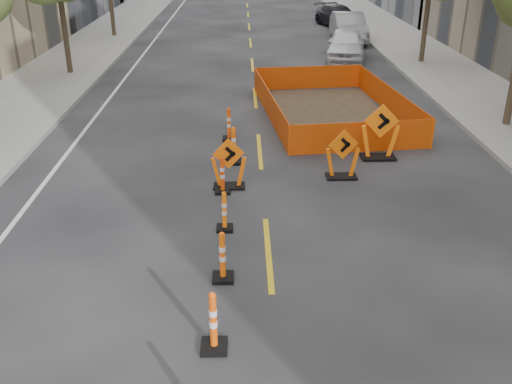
{
  "coord_description": "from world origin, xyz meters",
  "views": [
    {
      "loc": [
        -0.51,
        -6.24,
        6.16
      ],
      "look_at": [
        -0.24,
        4.65,
        1.1
      ],
      "focal_mm": 40.0,
      "sensor_mm": 36.0,
      "label": 1
    }
  ],
  "objects_px": {
    "channelizer_8": "(229,124)",
    "parked_car_near": "(346,45)",
    "channelizer_3": "(213,321)",
    "chevron_sign_right": "(380,132)",
    "channelizer_6": "(222,175)",
    "parked_car_mid": "(349,27)",
    "channelizer_5": "(224,211)",
    "channelizer_7": "(234,145)",
    "channelizer_4": "(222,256)",
    "parked_car_far": "(338,16)",
    "chevron_sign_center": "(343,154)",
    "chevron_sign_left": "(229,163)"
  },
  "relations": [
    {
      "from": "channelizer_3",
      "to": "chevron_sign_center",
      "type": "height_order",
      "value": "chevron_sign_center"
    },
    {
      "from": "chevron_sign_center",
      "to": "channelizer_6",
      "type": "bearing_deg",
      "value": -178.71
    },
    {
      "from": "channelizer_4",
      "to": "parked_car_mid",
      "type": "relative_size",
      "value": 0.21
    },
    {
      "from": "channelizer_8",
      "to": "parked_car_far",
      "type": "height_order",
      "value": "parked_car_far"
    },
    {
      "from": "channelizer_7",
      "to": "parked_car_near",
      "type": "relative_size",
      "value": 0.24
    },
    {
      "from": "channelizer_6",
      "to": "chevron_sign_left",
      "type": "bearing_deg",
      "value": 62.5
    },
    {
      "from": "chevron_sign_left",
      "to": "parked_car_mid",
      "type": "distance_m",
      "value": 22.07
    },
    {
      "from": "parked_car_near",
      "to": "parked_car_far",
      "type": "relative_size",
      "value": 0.95
    },
    {
      "from": "channelizer_7",
      "to": "channelizer_4",
      "type": "bearing_deg",
      "value": -91.42
    },
    {
      "from": "parked_car_mid",
      "to": "channelizer_5",
      "type": "bearing_deg",
      "value": -104.83
    },
    {
      "from": "channelizer_7",
      "to": "parked_car_near",
      "type": "height_order",
      "value": "parked_car_near"
    },
    {
      "from": "channelizer_5",
      "to": "parked_car_mid",
      "type": "xyz_separation_m",
      "value": [
        6.76,
        23.33,
        0.34
      ]
    },
    {
      "from": "chevron_sign_center",
      "to": "parked_car_far",
      "type": "xyz_separation_m",
      "value": [
        3.92,
        25.94,
        0.01
      ]
    },
    {
      "from": "channelizer_5",
      "to": "parked_car_mid",
      "type": "height_order",
      "value": "parked_car_mid"
    },
    {
      "from": "parked_car_mid",
      "to": "parked_car_far",
      "type": "bearing_deg",
      "value": 88.73
    },
    {
      "from": "channelizer_3",
      "to": "parked_car_near",
      "type": "xyz_separation_m",
      "value": [
        5.78,
        21.97,
        0.23
      ]
    },
    {
      "from": "chevron_sign_right",
      "to": "parked_car_mid",
      "type": "xyz_separation_m",
      "value": [
        2.37,
        19.08,
        -0.02
      ]
    },
    {
      "from": "channelizer_5",
      "to": "chevron_sign_center",
      "type": "bearing_deg",
      "value": 42.87
    },
    {
      "from": "channelizer_8",
      "to": "channelizer_4",
      "type": "bearing_deg",
      "value": -89.8
    },
    {
      "from": "channelizer_5",
      "to": "chevron_sign_left",
      "type": "distance_m",
      "value": 2.32
    },
    {
      "from": "chevron_sign_center",
      "to": "chevron_sign_right",
      "type": "relative_size",
      "value": 0.83
    },
    {
      "from": "channelizer_7",
      "to": "chevron_sign_center",
      "type": "height_order",
      "value": "chevron_sign_center"
    },
    {
      "from": "channelizer_4",
      "to": "channelizer_6",
      "type": "relative_size",
      "value": 1.06
    },
    {
      "from": "channelizer_4",
      "to": "parked_car_mid",
      "type": "height_order",
      "value": "parked_car_mid"
    },
    {
      "from": "parked_car_mid",
      "to": "channelizer_7",
      "type": "bearing_deg",
      "value": -107.5
    },
    {
      "from": "channelizer_3",
      "to": "channelizer_6",
      "type": "xyz_separation_m",
      "value": [
        -0.03,
        5.99,
        -0.05
      ]
    },
    {
      "from": "chevron_sign_left",
      "to": "parked_car_near",
      "type": "bearing_deg",
      "value": 61.14
    },
    {
      "from": "channelizer_3",
      "to": "chevron_sign_right",
      "type": "relative_size",
      "value": 0.65
    },
    {
      "from": "channelizer_3",
      "to": "parked_car_mid",
      "type": "relative_size",
      "value": 0.22
    },
    {
      "from": "chevron_sign_center",
      "to": "parked_car_near",
      "type": "bearing_deg",
      "value": 66.24
    },
    {
      "from": "parked_car_near",
      "to": "parked_car_mid",
      "type": "height_order",
      "value": "parked_car_mid"
    },
    {
      "from": "channelizer_6",
      "to": "parked_car_far",
      "type": "xyz_separation_m",
      "value": [
        7.11,
        26.81,
        0.21
      ]
    },
    {
      "from": "channelizer_5",
      "to": "channelizer_8",
      "type": "height_order",
      "value": "channelizer_8"
    },
    {
      "from": "channelizer_6",
      "to": "parked_car_mid",
      "type": "xyz_separation_m",
      "value": [
        6.86,
        21.33,
        0.32
      ]
    },
    {
      "from": "channelizer_5",
      "to": "channelizer_6",
      "type": "xyz_separation_m",
      "value": [
        -0.1,
        2.0,
        0.02
      ]
    },
    {
      "from": "channelizer_4",
      "to": "chevron_sign_center",
      "type": "height_order",
      "value": "chevron_sign_center"
    },
    {
      "from": "chevron_sign_right",
      "to": "channelizer_5",
      "type": "bearing_deg",
      "value": -134.36
    },
    {
      "from": "chevron_sign_left",
      "to": "channelizer_5",
      "type": "bearing_deg",
      "value": -100.46
    },
    {
      "from": "channelizer_8",
      "to": "parked_car_near",
      "type": "distance_m",
      "value": 13.28
    },
    {
      "from": "parked_car_far",
      "to": "parked_car_mid",
      "type": "bearing_deg",
      "value": -107.52
    },
    {
      "from": "channelizer_8",
      "to": "chevron_sign_right",
      "type": "xyz_separation_m",
      "value": [
        4.4,
        -1.74,
        0.3
      ]
    },
    {
      "from": "channelizer_3",
      "to": "chevron_sign_right",
      "type": "bearing_deg",
      "value": 61.58
    },
    {
      "from": "channelizer_5",
      "to": "chevron_sign_left",
      "type": "height_order",
      "value": "chevron_sign_left"
    },
    {
      "from": "channelizer_7",
      "to": "channelizer_8",
      "type": "bearing_deg",
      "value": 95.04
    },
    {
      "from": "chevron_sign_right",
      "to": "parked_car_far",
      "type": "height_order",
      "value": "chevron_sign_right"
    },
    {
      "from": "chevron_sign_right",
      "to": "parked_car_near",
      "type": "height_order",
      "value": "chevron_sign_right"
    },
    {
      "from": "chevron_sign_center",
      "to": "chevron_sign_right",
      "type": "xyz_separation_m",
      "value": [
        1.31,
        1.39,
        0.14
      ]
    },
    {
      "from": "chevron_sign_right",
      "to": "chevron_sign_left",
      "type": "bearing_deg",
      "value": -154.26
    },
    {
      "from": "channelizer_5",
      "to": "chevron_sign_right",
      "type": "distance_m",
      "value": 6.12
    },
    {
      "from": "channelizer_3",
      "to": "chevron_sign_right",
      "type": "distance_m",
      "value": 9.38
    }
  ]
}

